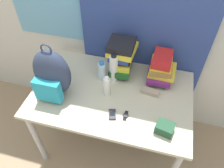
{
  "coord_description": "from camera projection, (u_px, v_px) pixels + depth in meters",
  "views": [
    {
      "loc": [
        0.31,
        -0.74,
        2.12
      ],
      "look_at": [
        0.0,
        0.42,
        0.88
      ],
      "focal_mm": 35.0,
      "sensor_mm": 36.0,
      "label": 1
    }
  ],
  "objects": [
    {
      "name": "wall_back",
      "position": [
        127.0,
        10.0,
        1.8
      ],
      "size": [
        6.0,
        0.06,
        2.5
      ],
      "color": "beige",
      "rests_on": "ground_plane"
    },
    {
      "name": "water_bottle",
      "position": [
        102.0,
        71.0,
        1.86
      ],
      "size": [
        0.07,
        0.07,
        0.19
      ],
      "color": "silver",
      "rests_on": "desk"
    },
    {
      "name": "cell_phone",
      "position": [
        112.0,
        114.0,
        1.64
      ],
      "size": [
        0.08,
        0.1,
        0.02
      ],
      "color": "#2D2D33",
      "rests_on": "desk"
    },
    {
      "name": "book_stack_left",
      "position": [
        121.0,
        57.0,
        1.86
      ],
      "size": [
        0.23,
        0.29,
        0.32
      ],
      "color": "black",
      "rests_on": "desk"
    },
    {
      "name": "sports_bottle",
      "position": [
        114.0,
        68.0,
        1.82
      ],
      "size": [
        0.07,
        0.07,
        0.27
      ],
      "color": "white",
      "rests_on": "desk"
    },
    {
      "name": "curtain_blue",
      "position": [
        146.0,
        16.0,
        1.74
      ],
      "size": [
        1.11,
        0.04,
        2.5
      ],
      "color": "navy",
      "rests_on": "ground_plane"
    },
    {
      "name": "desk",
      "position": [
        112.0,
        99.0,
        1.86
      ],
      "size": [
        1.3,
        0.85,
        0.78
      ],
      "color": "#B7B299",
      "rests_on": "ground_plane"
    },
    {
      "name": "camera_pouch",
      "position": [
        165.0,
        128.0,
        1.52
      ],
      "size": [
        0.14,
        0.12,
        0.07
      ],
      "color": "#234C33",
      "rests_on": "desk"
    },
    {
      "name": "book_stack_center",
      "position": [
        161.0,
        68.0,
        1.84
      ],
      "size": [
        0.24,
        0.28,
        0.24
      ],
      "color": "#1E5623",
      "rests_on": "desk"
    },
    {
      "name": "sunglasses_case",
      "position": [
        150.0,
        92.0,
        1.78
      ],
      "size": [
        0.16,
        0.08,
        0.04
      ],
      "color": "gray",
      "rests_on": "desk"
    },
    {
      "name": "backpack",
      "position": [
        52.0,
        75.0,
        1.66
      ],
      "size": [
        0.3,
        0.24,
        0.48
      ],
      "color": "#2D3851",
      "rests_on": "desk"
    },
    {
      "name": "sunscreen_bottle",
      "position": [
        107.0,
        86.0,
        1.73
      ],
      "size": [
        0.05,
        0.05,
        0.19
      ],
      "color": "white",
      "rests_on": "desk"
    },
    {
      "name": "wristwatch",
      "position": [
        126.0,
        115.0,
        1.63
      ],
      "size": [
        0.04,
        0.09,
        0.01
      ],
      "color": "black",
      "rests_on": "desk"
    }
  ]
}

